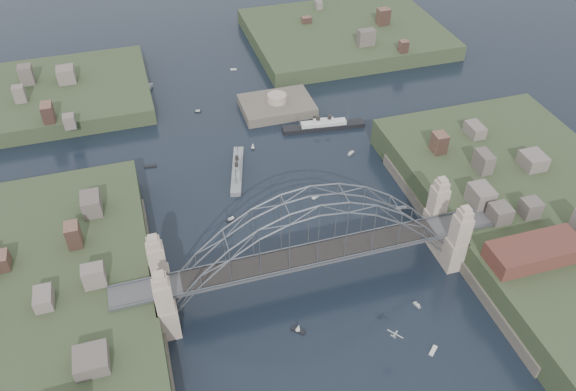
# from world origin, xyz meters

# --- Properties ---
(ground) EXTENTS (500.00, 500.00, 0.00)m
(ground) POSITION_xyz_m (0.00, 0.00, 0.00)
(ground) COLOR black
(ground) RESTS_ON ground
(bridge) EXTENTS (84.00, 13.80, 24.60)m
(bridge) POSITION_xyz_m (0.00, 0.00, 12.32)
(bridge) COLOR #48484A
(bridge) RESTS_ON ground
(shore_west) EXTENTS (50.50, 90.00, 12.00)m
(shore_west) POSITION_xyz_m (-57.32, 0.00, 1.97)
(shore_west) COLOR #2E3B21
(shore_west) RESTS_ON ground
(shore_east) EXTENTS (50.50, 90.00, 12.00)m
(shore_east) POSITION_xyz_m (57.32, 0.00, 1.97)
(shore_east) COLOR #2E3B21
(shore_east) RESTS_ON ground
(headland_nw) EXTENTS (60.00, 45.00, 9.00)m
(headland_nw) POSITION_xyz_m (-55.00, 95.00, 0.50)
(headland_nw) COLOR #2E3B21
(headland_nw) RESTS_ON ground
(headland_ne) EXTENTS (70.00, 55.00, 9.50)m
(headland_ne) POSITION_xyz_m (50.00, 110.00, 0.75)
(headland_ne) COLOR #2E3B21
(headland_ne) RESTS_ON ground
(fort_island) EXTENTS (22.00, 16.00, 9.40)m
(fort_island) POSITION_xyz_m (12.00, 70.00, -0.34)
(fort_island) COLOR #524B40
(fort_island) RESTS_ON ground
(wharf_shed) EXTENTS (20.00, 8.00, 4.00)m
(wharf_shed) POSITION_xyz_m (44.00, -14.00, 10.00)
(wharf_shed) COLOR #592D26
(wharf_shed) RESTS_ON shore_east
(finger_pier) EXTENTS (4.00, 22.00, 1.40)m
(finger_pier) POSITION_xyz_m (39.00, -28.00, 0.70)
(finger_pier) COLOR #48484A
(finger_pier) RESTS_ON ground
(naval_cruiser_near) EXTENTS (7.95, 20.32, 6.10)m
(naval_cruiser_near) POSITION_xyz_m (-6.99, 42.41, 0.95)
(naval_cruiser_near) COLOR gray
(naval_cruiser_near) RESTS_ON ground
(naval_cruiser_far) EXTENTS (7.72, 14.10, 4.91)m
(naval_cruiser_far) POSITION_xyz_m (-27.28, 89.97, 0.76)
(naval_cruiser_far) COLOR gray
(naval_cruiser_far) RESTS_ON ground
(ocean_liner) EXTENTS (24.84, 6.17, 6.04)m
(ocean_liner) POSITION_xyz_m (22.42, 55.95, 0.94)
(ocean_liner) COLOR black
(ocean_liner) RESTS_ON ground
(aeroplane) EXTENTS (2.23, 2.78, 0.48)m
(aeroplane) POSITION_xyz_m (8.96, -22.16, 6.07)
(aeroplane) COLOR #A6A8AD
(small_boat_a) EXTENTS (2.55, 1.64, 1.43)m
(small_boat_a) POSITION_xyz_m (-12.71, 24.31, 0.28)
(small_boat_a) COLOR silver
(small_boat_a) RESTS_ON ground
(small_boat_b) EXTENTS (2.13, 1.33, 0.45)m
(small_boat_b) POSITION_xyz_m (9.89, 26.43, 0.15)
(small_boat_b) COLOR silver
(small_boat_b) RESTS_ON ground
(small_boat_c) EXTENTS (2.81, 2.71, 2.38)m
(small_boat_c) POSITION_xyz_m (-6.81, -11.93, 0.77)
(small_boat_c) COLOR silver
(small_boat_c) RESTS_ON ground
(small_boat_d) EXTENTS (2.46, 2.00, 1.43)m
(small_boat_d) POSITION_xyz_m (25.63, 41.54, 0.28)
(small_boat_d) COLOR silver
(small_boat_d) RESTS_ON ground
(small_boat_e) EXTENTS (3.37, 1.40, 0.45)m
(small_boat_e) POSITION_xyz_m (-29.25, 51.88, 0.15)
(small_boat_e) COLOR silver
(small_boat_e) RESTS_ON ground
(small_boat_f) EXTENTS (1.26, 1.61, 2.38)m
(small_boat_f) POSITION_xyz_m (-0.30, 51.84, 1.03)
(small_boat_f) COLOR silver
(small_boat_f) RESTS_ON ground
(small_boat_g) EXTENTS (2.46, 2.29, 0.45)m
(small_boat_g) POSITION_xyz_m (17.07, -24.05, 0.15)
(small_boat_g) COLOR silver
(small_boat_g) RESTS_ON ground
(small_boat_h) EXTENTS (2.08, 1.02, 1.43)m
(small_boat_h) POSITION_xyz_m (-11.99, 75.75, 0.29)
(small_boat_h) COLOR silver
(small_boat_h) RESTS_ON ground
(small_boat_i) EXTENTS (2.66, 1.31, 0.45)m
(small_boat_i) POSITION_xyz_m (29.32, 16.35, 0.15)
(small_boat_i) COLOR silver
(small_boat_i) RESTS_ON ground
(small_boat_k) EXTENTS (2.18, 1.16, 0.45)m
(small_boat_k) POSITION_xyz_m (4.65, 99.48, 0.15)
(small_boat_k) COLOR silver
(small_boat_k) RESTS_ON ground
(small_boat_l) EXTENTS (2.45, 1.11, 2.38)m
(small_boat_l) POSITION_xyz_m (-36.93, 30.70, 0.87)
(small_boat_l) COLOR silver
(small_boat_l) RESTS_ON ground
(small_boat_m) EXTENTS (1.23, 2.03, 1.43)m
(small_boat_m) POSITION_xyz_m (19.03, -12.95, 0.29)
(small_boat_m) COLOR silver
(small_boat_m) RESTS_ON ground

